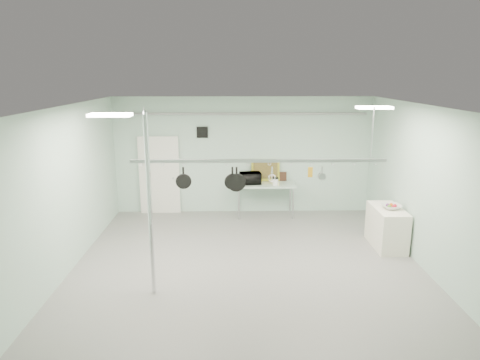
{
  "coord_description": "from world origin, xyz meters",
  "views": [
    {
      "loc": [
        -0.31,
        -7.54,
        3.79
      ],
      "look_at": [
        -0.14,
        1.0,
        1.66
      ],
      "focal_mm": 32.0,
      "sensor_mm": 36.0,
      "label": 1
    }
  ],
  "objects_px": {
    "microwave": "(250,178)",
    "side_cabinet": "(387,227)",
    "coffee_canister": "(275,182)",
    "skillet_left": "(183,177)",
    "skillet_right": "(237,179)",
    "chrome_pole": "(150,207)",
    "fruit_bowl": "(391,207)",
    "pot_rack": "(259,159)",
    "skillet_mid": "(232,178)",
    "prep_table": "(265,186)"
  },
  "relations": [
    {
      "from": "skillet_left",
      "to": "skillet_right",
      "type": "bearing_deg",
      "value": -4.8
    },
    {
      "from": "pot_rack",
      "to": "skillet_right",
      "type": "height_order",
      "value": "pot_rack"
    },
    {
      "from": "fruit_bowl",
      "to": "skillet_mid",
      "type": "xyz_separation_m",
      "value": [
        -3.49,
        -1.05,
        0.91
      ]
    },
    {
      "from": "prep_table",
      "to": "skillet_right",
      "type": "bearing_deg",
      "value": -103.93
    },
    {
      "from": "fruit_bowl",
      "to": "microwave",
      "type": "bearing_deg",
      "value": 143.2
    },
    {
      "from": "prep_table",
      "to": "coffee_canister",
      "type": "height_order",
      "value": "coffee_canister"
    },
    {
      "from": "pot_rack",
      "to": "skillet_left",
      "type": "height_order",
      "value": "pot_rack"
    },
    {
      "from": "microwave",
      "to": "skillet_left",
      "type": "height_order",
      "value": "skillet_left"
    },
    {
      "from": "skillet_right",
      "to": "skillet_mid",
      "type": "bearing_deg",
      "value": 172.32
    },
    {
      "from": "prep_table",
      "to": "skillet_mid",
      "type": "relative_size",
      "value": 3.63
    },
    {
      "from": "prep_table",
      "to": "skillet_left",
      "type": "relative_size",
      "value": 4.03
    },
    {
      "from": "skillet_mid",
      "to": "fruit_bowl",
      "type": "bearing_deg",
      "value": 0.9
    },
    {
      "from": "pot_rack",
      "to": "skillet_right",
      "type": "distance_m",
      "value": 0.57
    },
    {
      "from": "side_cabinet",
      "to": "pot_rack",
      "type": "relative_size",
      "value": 0.25
    },
    {
      "from": "skillet_right",
      "to": "side_cabinet",
      "type": "bearing_deg",
      "value": 10.4
    },
    {
      "from": "prep_table",
      "to": "skillet_right",
      "type": "height_order",
      "value": "skillet_right"
    },
    {
      "from": "skillet_left",
      "to": "skillet_right",
      "type": "distance_m",
      "value": 1.0
    },
    {
      "from": "prep_table",
      "to": "pot_rack",
      "type": "bearing_deg",
      "value": -96.91
    },
    {
      "from": "skillet_mid",
      "to": "microwave",
      "type": "bearing_deg",
      "value": 65.8
    },
    {
      "from": "skillet_mid",
      "to": "skillet_right",
      "type": "bearing_deg",
      "value": -15.79
    },
    {
      "from": "microwave",
      "to": "fruit_bowl",
      "type": "distance_m",
      "value": 3.75
    },
    {
      "from": "microwave",
      "to": "side_cabinet",
      "type": "bearing_deg",
      "value": 136.88
    },
    {
      "from": "prep_table",
      "to": "skillet_mid",
      "type": "bearing_deg",
      "value": -105.23
    },
    {
      "from": "skillet_left",
      "to": "coffee_canister",
      "type": "bearing_deg",
      "value": 51.72
    },
    {
      "from": "chrome_pole",
      "to": "fruit_bowl",
      "type": "relative_size",
      "value": 7.85
    },
    {
      "from": "coffee_canister",
      "to": "side_cabinet",
      "type": "bearing_deg",
      "value": -41.38
    },
    {
      "from": "microwave",
      "to": "skillet_left",
      "type": "xyz_separation_m",
      "value": [
        -1.41,
        -3.29,
        0.83
      ]
    },
    {
      "from": "skillet_right",
      "to": "microwave",
      "type": "bearing_deg",
      "value": 75.27
    },
    {
      "from": "prep_table",
      "to": "chrome_pole",
      "type": "bearing_deg",
      "value": -118.71
    },
    {
      "from": "side_cabinet",
      "to": "skillet_right",
      "type": "bearing_deg",
      "value": -161.92
    },
    {
      "from": "chrome_pole",
      "to": "skillet_mid",
      "type": "relative_size",
      "value": 7.27
    },
    {
      "from": "chrome_pole",
      "to": "side_cabinet",
      "type": "bearing_deg",
      "value": 22.41
    },
    {
      "from": "coffee_canister",
      "to": "fruit_bowl",
      "type": "xyz_separation_m",
      "value": [
        2.34,
        -2.08,
        -0.04
      ]
    },
    {
      "from": "chrome_pole",
      "to": "pot_rack",
      "type": "bearing_deg",
      "value": 25.35
    },
    {
      "from": "prep_table",
      "to": "fruit_bowl",
      "type": "xyz_separation_m",
      "value": [
        2.59,
        -2.25,
        0.12
      ]
    },
    {
      "from": "microwave",
      "to": "coffee_canister",
      "type": "relative_size",
      "value": 3.13
    },
    {
      "from": "pot_rack",
      "to": "microwave",
      "type": "height_order",
      "value": "pot_rack"
    },
    {
      "from": "chrome_pole",
      "to": "prep_table",
      "type": "xyz_separation_m",
      "value": [
        2.3,
        4.2,
        -0.77
      ]
    },
    {
      "from": "prep_table",
      "to": "pot_rack",
      "type": "height_order",
      "value": "pot_rack"
    },
    {
      "from": "pot_rack",
      "to": "skillet_left",
      "type": "relative_size",
      "value": 12.1
    },
    {
      "from": "chrome_pole",
      "to": "side_cabinet",
      "type": "height_order",
      "value": "chrome_pole"
    },
    {
      "from": "chrome_pole",
      "to": "skillet_right",
      "type": "height_order",
      "value": "chrome_pole"
    },
    {
      "from": "side_cabinet",
      "to": "coffee_canister",
      "type": "distance_m",
      "value": 3.12
    },
    {
      "from": "chrome_pole",
      "to": "side_cabinet",
      "type": "relative_size",
      "value": 2.67
    },
    {
      "from": "prep_table",
      "to": "fruit_bowl",
      "type": "relative_size",
      "value": 3.92
    },
    {
      "from": "coffee_canister",
      "to": "skillet_left",
      "type": "bearing_deg",
      "value": -123.48
    },
    {
      "from": "fruit_bowl",
      "to": "skillet_right",
      "type": "xyz_separation_m",
      "value": [
        -3.41,
        -1.05,
        0.9
      ]
    },
    {
      "from": "skillet_mid",
      "to": "skillet_right",
      "type": "xyz_separation_m",
      "value": [
        0.08,
        0.0,
        -0.02
      ]
    },
    {
      "from": "side_cabinet",
      "to": "skillet_left",
      "type": "relative_size",
      "value": 3.02
    },
    {
      "from": "fruit_bowl",
      "to": "skillet_mid",
      "type": "relative_size",
      "value": 0.93
    }
  ]
}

